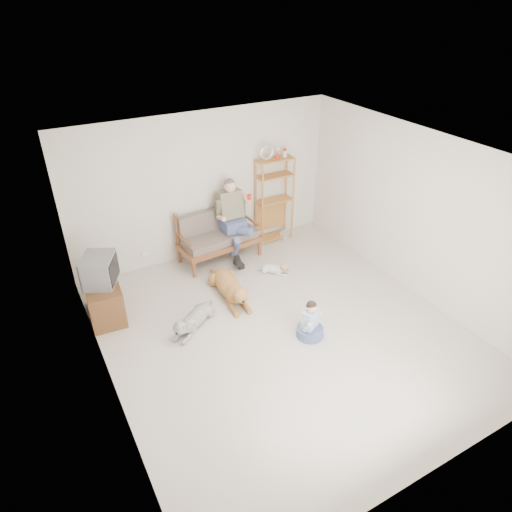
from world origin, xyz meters
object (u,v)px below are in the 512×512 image
loveseat (218,234)px  etagere (274,199)px  tv_stand (104,300)px  golden_retriever (231,288)px

loveseat → etagere: (1.29, 0.12, 0.39)m
loveseat → tv_stand: 2.44m
tv_stand → etagere: bearing=18.7°
etagere → tv_stand: bearing=-166.2°
etagere → tv_stand: (-3.60, -0.88, -0.57)m
tv_stand → golden_retriever: tv_stand is taller
etagere → tv_stand: 3.75m
tv_stand → golden_retriever: bearing=-10.0°
loveseat → golden_retriever: size_ratio=1.05×
loveseat → etagere: 1.35m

